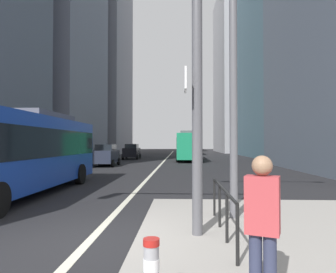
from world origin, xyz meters
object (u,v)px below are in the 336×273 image
bollard_left (151,269)px  pedestrian_waiting (262,223)px  traffic_signal_gantry (112,48)px  car_oncoming_far (106,155)px  car_receding_far (191,148)px  city_bus_blue_oncoming (21,149)px  street_lamp_post (233,19)px  car_oncoming_mid (132,151)px  car_receding_near (190,149)px  city_bus_red_receding (188,145)px

bollard_left → pedestrian_waiting: 1.40m
traffic_signal_gantry → car_oncoming_far: bearing=104.2°
car_receding_far → city_bus_blue_oncoming: bearing=-99.3°
city_bus_blue_oncoming → street_lamp_post: street_lamp_post is taller
car_receding_far → bollard_left: car_receding_far is taller
traffic_signal_gantry → street_lamp_post: bearing=27.9°
car_oncoming_mid → car_receding_near: same height
city_bus_blue_oncoming → traffic_signal_gantry: bearing=-47.9°
traffic_signal_gantry → bollard_left: traffic_signal_gantry is taller
car_oncoming_mid → car_oncoming_far: bearing=-91.9°
car_oncoming_mid → traffic_signal_gantry: (4.89, -33.03, 3.09)m
car_oncoming_mid → street_lamp_post: (7.72, -31.53, 4.29)m
car_receding_far → traffic_signal_gantry: traffic_signal_gantry is taller
pedestrian_waiting → street_lamp_post: bearing=84.5°
street_lamp_post → bollard_left: 6.61m
city_bus_red_receding → car_receding_far: size_ratio=2.58×
bollard_left → pedestrian_waiting: (1.29, 0.01, 0.54)m
car_oncoming_mid → pedestrian_waiting: car_oncoming_mid is taller
street_lamp_post → car_receding_near: bearing=89.5°
bollard_left → pedestrian_waiting: bearing=0.2°
car_receding_far → traffic_signal_gantry: (-3.55, -55.93, 3.09)m
traffic_signal_gantry → car_oncoming_mid: bearing=98.4°
city_bus_blue_oncoming → car_receding_far: (8.31, 50.65, -0.85)m
traffic_signal_gantry → city_bus_red_receding: bearing=85.5°
car_receding_near → traffic_signal_gantry: bearing=-93.7°
bollard_left → car_receding_far: bearing=87.6°
car_receding_near → bollard_left: 53.79m
city_bus_blue_oncoming → bollard_left: (5.89, -8.10, -1.24)m
traffic_signal_gantry → pedestrian_waiting: bearing=-49.5°
car_oncoming_mid → car_receding_far: size_ratio=1.06×
street_lamp_post → city_bus_red_receding: bearing=91.0°
city_bus_red_receding → bollard_left: (-1.21, -32.48, -1.24)m
city_bus_red_receding → traffic_signal_gantry: 29.83m
car_oncoming_far → street_lamp_post: size_ratio=0.56×
traffic_signal_gantry → car_receding_near: bearing=86.3°
city_bus_blue_oncoming → car_receding_near: bearing=80.0°
car_receding_far → car_receding_near: bearing=-93.1°
traffic_signal_gantry → street_lamp_post: 3.42m
car_oncoming_mid → car_receding_near: 19.66m
car_receding_near → traffic_signal_gantry: 51.11m
car_receding_far → traffic_signal_gantry: 56.12m
car_receding_far → traffic_signal_gantry: size_ratio=0.68×
city_bus_blue_oncoming → pedestrian_waiting: city_bus_blue_oncoming is taller
city_bus_blue_oncoming → car_oncoming_mid: city_bus_blue_oncoming is taller
city_bus_red_receding → car_receding_far: bearing=87.4°
street_lamp_post → pedestrian_waiting: size_ratio=4.53×
city_bus_blue_oncoming → city_bus_red_receding: bearing=73.8°
car_oncoming_mid → bollard_left: car_oncoming_mid is taller
city_bus_red_receding → street_lamp_post: bearing=-89.0°
city_bus_blue_oncoming → car_receding_near: 46.35m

